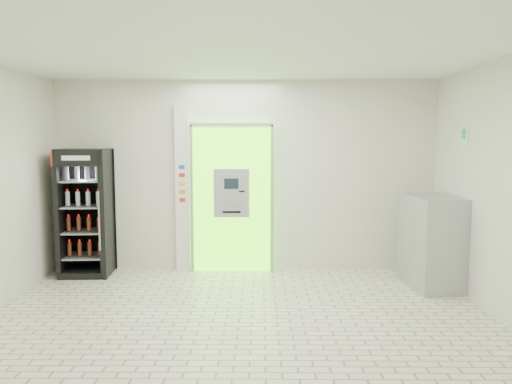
{
  "coord_description": "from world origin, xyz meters",
  "views": [
    {
      "loc": [
        0.24,
        -5.36,
        2.07
      ],
      "look_at": [
        0.19,
        1.2,
        1.38
      ],
      "focal_mm": 35.0,
      "sensor_mm": 36.0,
      "label": 1
    }
  ],
  "objects": [
    {
      "name": "ground",
      "position": [
        0.0,
        0.0,
        0.0
      ],
      "size": [
        6.0,
        6.0,
        0.0
      ],
      "primitive_type": "plane",
      "color": "beige",
      "rests_on": "ground"
    },
    {
      "name": "room_shell",
      "position": [
        0.0,
        0.0,
        1.84
      ],
      "size": [
        6.0,
        6.0,
        6.0
      ],
      "color": "silver",
      "rests_on": "ground"
    },
    {
      "name": "atm_assembly",
      "position": [
        -0.2,
        2.41,
        1.17
      ],
      "size": [
        1.3,
        0.24,
        2.33
      ],
      "color": "#61F50F",
      "rests_on": "ground"
    },
    {
      "name": "pillar",
      "position": [
        -0.98,
        2.45,
        1.3
      ],
      "size": [
        0.22,
        0.11,
        2.6
      ],
      "color": "silver",
      "rests_on": "ground"
    },
    {
      "name": "beverage_cooler",
      "position": [
        -2.43,
        2.18,
        0.93
      ],
      "size": [
        0.77,
        0.72,
        1.93
      ],
      "rotation": [
        0.0,
        0.0,
        0.07
      ],
      "color": "black",
      "rests_on": "ground"
    },
    {
      "name": "steel_cabinet",
      "position": [
        2.67,
        1.54,
        0.64
      ],
      "size": [
        0.75,
        1.03,
        1.29
      ],
      "rotation": [
        0.0,
        0.0,
        0.11
      ],
      "color": "#999BA0",
      "rests_on": "ground"
    },
    {
      "name": "exit_sign",
      "position": [
        2.99,
        1.4,
        2.12
      ],
      "size": [
        0.02,
        0.22,
        0.26
      ],
      "color": "white",
      "rests_on": "room_shell"
    }
  ]
}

